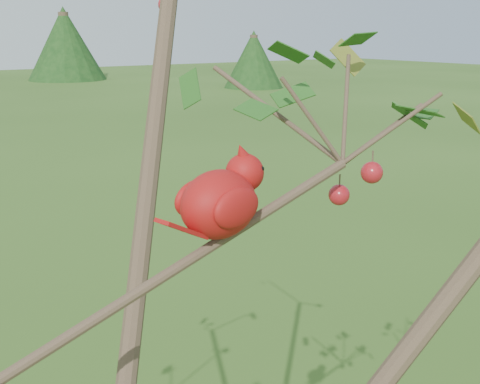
% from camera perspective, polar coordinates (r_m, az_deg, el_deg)
% --- Properties ---
extents(crabapple_tree, '(2.35, 2.05, 2.95)m').
position_cam_1_polar(crabapple_tree, '(0.77, -16.30, -8.88)').
color(crabapple_tree, '#3B2920').
rests_on(crabapple_tree, ground).
extents(cardinal, '(0.23, 0.14, 0.16)m').
position_cam_1_polar(cardinal, '(0.95, -1.70, -0.73)').
color(cardinal, '#A70E14').
rests_on(cardinal, ground).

